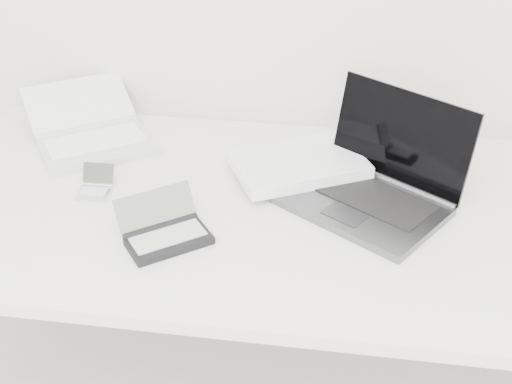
# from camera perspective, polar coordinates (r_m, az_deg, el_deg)

# --- Properties ---
(desk) EXTENTS (1.60, 0.80, 0.73)m
(desk) POSITION_cam_1_polar(r_m,az_deg,el_deg) (1.63, 1.25, -2.49)
(desk) COLOR white
(desk) RESTS_ON ground
(laptop_large) EXTENTS (0.57, 0.47, 0.23)m
(laptop_large) POSITION_cam_1_polar(r_m,az_deg,el_deg) (1.65, 6.60, 1.35)
(laptop_large) COLOR #57595C
(laptop_large) RESTS_ON desk
(netbook_open_white) EXTENTS (0.42, 0.44, 0.10)m
(netbook_open_white) POSITION_cam_1_polar(r_m,az_deg,el_deg) (1.89, -13.02, 4.54)
(netbook_open_white) COLOR silver
(netbook_open_white) RESTS_ON desk
(pda_silver) EXTENTS (0.07, 0.09, 0.06)m
(pda_silver) POSITION_cam_1_polar(r_m,az_deg,el_deg) (1.68, -12.73, 0.33)
(pda_silver) COLOR silver
(pda_silver) RESTS_ON desk
(palmtop_charcoal) EXTENTS (0.22, 0.21, 0.09)m
(palmtop_charcoal) POSITION_cam_1_polar(r_m,az_deg,el_deg) (1.50, -7.28, -3.22)
(palmtop_charcoal) COLOR black
(palmtop_charcoal) RESTS_ON desk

